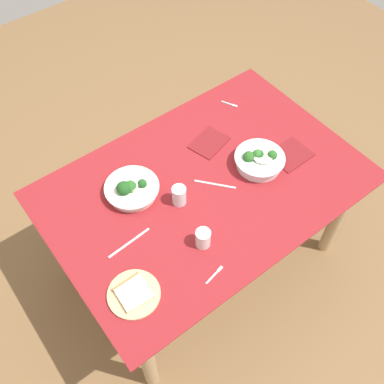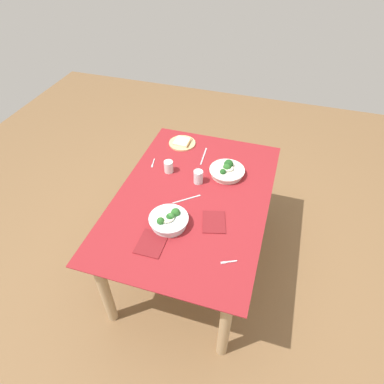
{
  "view_description": "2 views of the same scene",
  "coord_description": "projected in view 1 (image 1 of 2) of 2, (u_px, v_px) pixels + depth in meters",
  "views": [
    {
      "loc": [
        0.84,
        1.0,
        2.43
      ],
      "look_at": [
        0.09,
        0.01,
        0.75
      ],
      "focal_mm": 42.29,
      "sensor_mm": 36.0,
      "label": 1
    },
    {
      "loc": [
        -1.57,
        -0.48,
        2.29
      ],
      "look_at": [
        0.02,
        0.01,
        0.75
      ],
      "focal_mm": 31.36,
      "sensor_mm": 36.0,
      "label": 2
    }
  ],
  "objects": [
    {
      "name": "napkin_folded_upper",
      "position": [
        209.0,
        143.0,
        2.3
      ],
      "size": [
        0.22,
        0.19,
        0.01
      ],
      "primitive_type": "cube",
      "rotation": [
        0.0,
        0.0,
        0.27
      ],
      "color": "maroon",
      "rests_on": "dining_table"
    },
    {
      "name": "broccoli_bowl_far",
      "position": [
        259.0,
        160.0,
        2.19
      ],
      "size": [
        0.25,
        0.25,
        0.1
      ],
      "color": "white",
      "rests_on": "dining_table"
    },
    {
      "name": "broccoli_bowl_near",
      "position": [
        131.0,
        189.0,
        2.09
      ],
      "size": [
        0.26,
        0.26,
        0.1
      ],
      "color": "silver",
      "rests_on": "dining_table"
    },
    {
      "name": "dining_table",
      "position": [
        204.0,
        197.0,
        2.23
      ],
      "size": [
        1.49,
        1.02,
        0.72
      ],
      "color": "maroon",
      "rests_on": "ground_plane"
    },
    {
      "name": "fork_by_near_bowl",
      "position": [
        215.0,
        274.0,
        1.87
      ],
      "size": [
        0.1,
        0.03,
        0.0
      ],
      "rotation": [
        0.0,
        0.0,
        3.33
      ],
      "color": "#B7B7BC",
      "rests_on": "dining_table"
    },
    {
      "name": "napkin_folded_lower",
      "position": [
        290.0,
        154.0,
        2.26
      ],
      "size": [
        0.19,
        0.16,
        0.01
      ],
      "primitive_type": "cube",
      "rotation": [
        0.0,
        0.0,
        0.01
      ],
      "color": "maroon",
      "rests_on": "dining_table"
    },
    {
      "name": "bread_side_plate",
      "position": [
        134.0,
        293.0,
        1.81
      ],
      "size": [
        0.22,
        0.22,
        0.03
      ],
      "color": "#D6B27A",
      "rests_on": "dining_table"
    },
    {
      "name": "water_glass_center",
      "position": [
        203.0,
        238.0,
        1.92
      ],
      "size": [
        0.07,
        0.07,
        0.09
      ],
      "primitive_type": "cylinder",
      "color": "silver",
      "rests_on": "dining_table"
    },
    {
      "name": "fork_by_far_bowl",
      "position": [
        230.0,
        104.0,
        2.47
      ],
      "size": [
        0.05,
        0.09,
        0.0
      ],
      "rotation": [
        0.0,
        0.0,
        2.03
      ],
      "color": "#B7B7BC",
      "rests_on": "dining_table"
    },
    {
      "name": "water_glass_side",
      "position": [
        179.0,
        195.0,
        2.05
      ],
      "size": [
        0.07,
        0.07,
        0.1
      ],
      "primitive_type": "cylinder",
      "color": "silver",
      "rests_on": "dining_table"
    },
    {
      "name": "table_knife_left",
      "position": [
        129.0,
        243.0,
        1.96
      ],
      "size": [
        0.22,
        0.03,
        0.0
      ],
      "primitive_type": "cube",
      "rotation": [
        0.0,
        0.0,
        0.07
      ],
      "color": "#B7B7BC",
      "rests_on": "dining_table"
    },
    {
      "name": "table_knife_right",
      "position": [
        215.0,
        184.0,
        2.14
      ],
      "size": [
        0.14,
        0.16,
        0.0
      ],
      "primitive_type": "cube",
      "rotation": [
        0.0,
        0.0,
        2.27
      ],
      "color": "#B7B7BC",
      "rests_on": "dining_table"
    },
    {
      "name": "ground_plane",
      "position": [
        202.0,
        257.0,
        2.73
      ],
      "size": [
        6.0,
        6.0,
        0.0
      ],
      "primitive_type": "plane",
      "color": "brown"
    }
  ]
}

